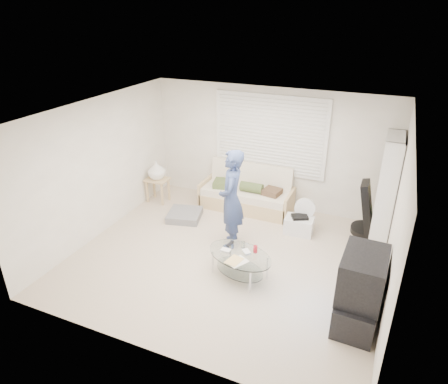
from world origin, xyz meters
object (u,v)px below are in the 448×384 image
at_px(bookshelf, 386,189).
at_px(tv_unit, 360,290).
at_px(futon_sofa, 247,195).
at_px(coffee_table, 240,258).

relative_size(bookshelf, tv_unit, 1.83).
relative_size(futon_sofa, bookshelf, 0.98).
xyz_separation_m(futon_sofa, tv_unit, (2.53, -2.56, 0.21)).
bearing_deg(tv_unit, bookshelf, 87.03).
bearing_deg(coffee_table, futon_sofa, 107.62).
bearing_deg(bookshelf, futon_sofa, 176.71).
bearing_deg(tv_unit, coffee_table, 170.36).
bearing_deg(bookshelf, coffee_table, -132.62).
bearing_deg(coffee_table, bookshelf, 47.38).
height_order(futon_sofa, coffee_table, futon_sofa).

